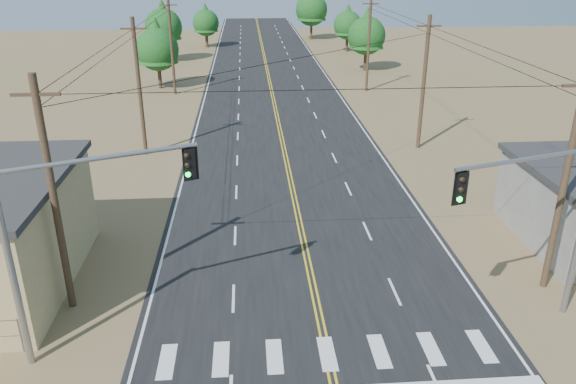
{
  "coord_description": "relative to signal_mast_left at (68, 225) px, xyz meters",
  "views": [
    {
      "loc": [
        -2.75,
        -8.98,
        13.93
      ],
      "look_at": [
        -0.93,
        15.57,
        3.5
      ],
      "focal_mm": 35.0,
      "sensor_mm": 36.0,
      "label": 1
    }
  ],
  "objects": [
    {
      "name": "signal_mast_left",
      "position": [
        0.0,
        0.0,
        0.0
      ],
      "size": [
        6.51,
        2.73,
        7.71
      ],
      "rotation": [
        0.0,
        0.0,
        0.38
      ],
      "color": "gray",
      "rests_on": "ground"
    },
    {
      "name": "utility_pole_left_far",
      "position": [
        -1.38,
        42.9,
        -0.14
      ],
      "size": [
        1.8,
        0.3,
        10.0
      ],
      "color": "#4C3826",
      "rests_on": "ground"
    },
    {
      "name": "tree_right_near",
      "position": [
        21.82,
        54.59,
        -0.37
      ],
      "size": [
        4.8,
        4.8,
        8.0
      ],
      "color": "#3F2D1E",
      "rests_on": "ground"
    },
    {
      "name": "utility_pole_left_near",
      "position": [
        -1.38,
        2.9,
        -0.14
      ],
      "size": [
        1.8,
        0.3,
        10.0
      ],
      "color": "#4C3826",
      "rests_on": "ground"
    },
    {
      "name": "signal_mast_right",
      "position": [
        17.62,
        0.33,
        -0.16
      ],
      "size": [
        6.36,
        2.24,
        7.5
      ],
      "rotation": [
        0.0,
        0.0,
        0.3
      ],
      "color": "gray",
      "rests_on": "ground"
    },
    {
      "name": "tree_right_far",
      "position": [
        18.12,
        84.19,
        0.37
      ],
      "size": [
        5.52,
        5.52,
        9.2
      ],
      "color": "#3F2D1E",
      "rests_on": "ground"
    },
    {
      "name": "tree_left_far",
      "position": [
        0.12,
        76.28,
        -1.0
      ],
      "size": [
        4.19,
        4.19,
        6.98
      ],
      "color": "#3F2D1E",
      "rests_on": "ground"
    },
    {
      "name": "utility_pole_left_mid",
      "position": [
        -1.38,
        22.9,
        -0.14
      ],
      "size": [
        1.8,
        0.3,
        10.0
      ],
      "color": "#4C3826",
      "rests_on": "ground"
    },
    {
      "name": "tree_right_mid",
      "position": [
        22.15,
        70.36,
        -0.87
      ],
      "size": [
        4.31,
        4.31,
        7.18
      ],
      "color": "#3F2D1E",
      "rests_on": "ground"
    },
    {
      "name": "tree_left_mid",
      "position": [
        -4.88,
        63.41,
        -0.06
      ],
      "size": [
        5.1,
        5.1,
        8.5
      ],
      "color": "#3F2D1E",
      "rests_on": "ground"
    },
    {
      "name": "tree_left_near",
      "position": [
        -3.35,
        45.89,
        -0.45
      ],
      "size": [
        4.72,
        4.72,
        7.86
      ],
      "color": "#3F2D1E",
      "rests_on": "ground"
    },
    {
      "name": "utility_pole_right_near",
      "position": [
        19.62,
        2.9,
        -0.14
      ],
      "size": [
        1.8,
        0.3,
        10.0
      ],
      "color": "#4C3826",
      "rests_on": "ground"
    },
    {
      "name": "utility_pole_right_mid",
      "position": [
        19.62,
        22.9,
        -0.14
      ],
      "size": [
        1.8,
        0.3,
        10.0
      ],
      "color": "#4C3826",
      "rests_on": "ground"
    },
    {
      "name": "utility_pole_right_far",
      "position": [
        19.62,
        42.9,
        -0.14
      ],
      "size": [
        1.8,
        0.3,
        10.0
      ],
      "color": "#4C3826",
      "rests_on": "ground"
    },
    {
      "name": "road",
      "position": [
        9.12,
        20.9,
        -5.25
      ],
      "size": [
        15.0,
        200.0,
        0.02
      ],
      "primitive_type": "cube",
      "color": "black",
      "rests_on": "ground"
    }
  ]
}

